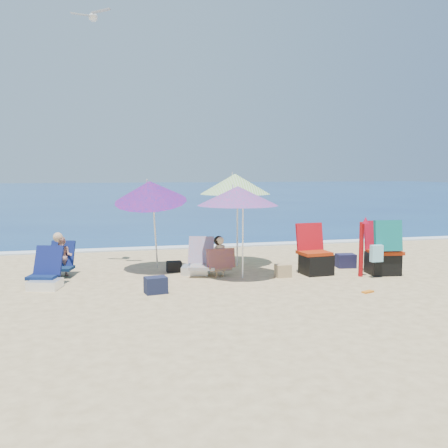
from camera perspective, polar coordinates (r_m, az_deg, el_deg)
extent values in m
plane|color=#D8BC84|center=(9.60, 3.18, -7.11)|extent=(120.00, 120.00, 0.00)
cube|color=navy|center=(54.06, -10.83, 3.57)|extent=(120.00, 80.00, 0.12)
cube|color=white|center=(14.47, -2.70, -2.56)|extent=(120.00, 0.50, 0.04)
cylinder|color=white|center=(10.23, 2.14, -1.32)|extent=(0.04, 0.04, 1.75)
cone|color=#F8217D|center=(10.23, 1.57, 3.20)|extent=(2.09, 2.09, 0.39)
cylinder|color=white|center=(10.30, 1.00, 4.20)|extent=(0.03, 0.03, 0.10)
cylinder|color=silver|center=(11.56, 1.51, 0.08)|extent=(0.05, 0.05, 1.97)
cone|color=#5CB21B|center=(11.56, 1.25, 4.55)|extent=(2.08, 2.08, 0.47)
cylinder|color=silver|center=(11.62, 0.94, 5.58)|extent=(0.04, 0.04, 0.12)
cylinder|color=silver|center=(11.07, -7.81, -0.68)|extent=(0.18, 0.46, 1.75)
cone|color=#A31759|center=(10.92, -8.34, 3.69)|extent=(1.98, 2.02, 0.81)
cylinder|color=silver|center=(11.00, -8.69, 4.75)|extent=(0.05, 0.06, 0.12)
cylinder|color=#9F0B0E|center=(10.79, 15.25, -2.79)|extent=(0.11, 0.11, 1.13)
cone|color=maroon|center=(10.65, 15.72, 0.41)|extent=(0.15, 0.15, 0.14)
cube|color=#0C1C46|center=(10.19, -19.76, -5.61)|extent=(0.63, 0.58, 0.06)
cube|color=#0E164F|center=(10.28, -19.21, -3.90)|extent=(0.58, 0.43, 0.56)
cube|color=white|center=(10.00, -19.57, -6.44)|extent=(0.65, 0.61, 0.17)
cube|color=#EB7E53|center=(10.49, -2.41, -4.89)|extent=(0.66, 0.62, 0.06)
cube|color=#DB5B4D|center=(10.84, -2.61, -2.97)|extent=(0.61, 0.46, 0.58)
cube|color=silver|center=(10.77, -3.22, -5.20)|extent=(0.69, 0.65, 0.17)
cube|color=#9E280B|center=(10.81, 10.17, -3.24)|extent=(0.66, 0.60, 0.07)
cube|color=red|center=(11.00, 9.65, -1.47)|extent=(0.62, 0.23, 0.61)
cube|color=black|center=(10.86, 10.37, -4.48)|extent=(0.63, 0.57, 0.44)
cube|color=#A4270B|center=(11.17, 17.72, -3.03)|extent=(0.70, 0.64, 0.07)
cube|color=red|center=(11.38, 17.12, -1.23)|extent=(0.65, 0.26, 0.64)
cube|color=black|center=(11.22, 17.50, -4.28)|extent=(0.68, 0.62, 0.45)
cube|color=#0B8D77|center=(10.91, 18.05, -1.26)|extent=(0.59, 0.27, 0.65)
cube|color=#96E2F1|center=(10.72, 16.86, -3.20)|extent=(0.26, 0.13, 0.34)
imported|color=tan|center=(10.41, -0.49, -3.73)|extent=(0.33, 0.24, 0.83)
cube|color=#321076|center=(10.54, -0.65, -4.99)|extent=(0.52, 0.47, 0.06)
cube|color=#2B0E65|center=(10.39, -0.37, -3.91)|extent=(0.60, 0.29, 0.42)
sphere|color=black|center=(10.46, -0.60, -1.90)|extent=(0.20, 0.20, 0.20)
imported|color=tan|center=(11.01, -17.76, -3.52)|extent=(0.46, 0.40, 0.82)
cube|color=#0B2041|center=(10.96, -18.02, -4.79)|extent=(0.59, 0.54, 0.06)
cube|color=#0E184F|center=(11.17, -17.81, -3.20)|extent=(0.55, 0.40, 0.53)
sphere|color=tan|center=(10.97, -18.27, -1.43)|extent=(0.20, 0.20, 0.20)
cube|color=#191E37|center=(9.15, -7.72, -6.86)|extent=(0.42, 0.33, 0.30)
cube|color=black|center=(11.01, -5.68, -4.82)|extent=(0.32, 0.23, 0.23)
cube|color=tan|center=(10.50, 6.68, -5.27)|extent=(0.32, 0.24, 0.26)
cube|color=#1A1A3A|center=(11.77, 13.59, -4.06)|extent=(0.45, 0.36, 0.31)
cube|color=orange|center=(9.50, 15.95, -7.38)|extent=(0.25, 0.18, 0.03)
ellipsoid|color=silver|center=(11.97, -14.57, 21.67)|extent=(0.33, 0.44, 0.16)
cube|color=#969A9E|center=(11.91, -15.95, 21.83)|extent=(0.41, 0.25, 0.09)
cube|color=gray|center=(11.57, -13.72, 22.36)|extent=(0.41, 0.25, 0.09)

